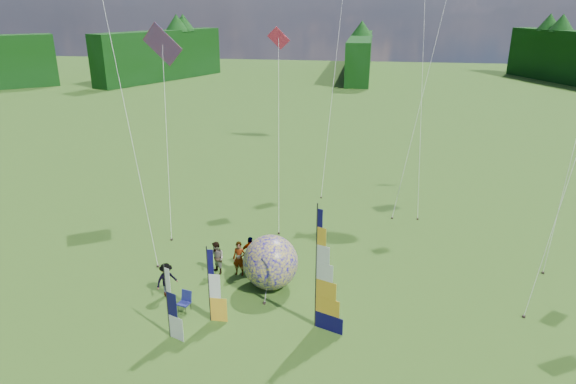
# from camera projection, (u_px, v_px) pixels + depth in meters

# --- Properties ---
(ground) EXTENTS (220.00, 220.00, 0.00)m
(ground) POSITION_uv_depth(u_px,v_px,m) (297.00, 357.00, 20.50)
(ground) COLOR #436520
(ground) RESTS_ON ground
(treeline_ring) EXTENTS (210.00, 210.00, 8.00)m
(treeline_ring) POSITION_uv_depth(u_px,v_px,m) (298.00, 268.00, 19.11)
(treeline_ring) COLOR #0B3308
(treeline_ring) RESTS_ON ground
(feather_banner_main) EXTENTS (1.42, 0.65, 5.56)m
(feather_banner_main) POSITION_uv_depth(u_px,v_px,m) (316.00, 270.00, 21.46)
(feather_banner_main) COLOR #0E0A4C
(feather_banner_main) RESTS_ON ground
(side_banner_left) EXTENTS (0.98, 0.10, 3.53)m
(side_banner_left) POSITION_uv_depth(u_px,v_px,m) (209.00, 286.00, 22.21)
(side_banner_left) COLOR gold
(side_banner_left) RESTS_ON ground
(side_banner_far) EXTENTS (0.94, 0.47, 3.30)m
(side_banner_far) POSITION_uv_depth(u_px,v_px,m) (167.00, 303.00, 21.17)
(side_banner_far) COLOR white
(side_banner_far) RESTS_ON ground
(bol_inflatable) EXTENTS (3.45, 3.45, 2.71)m
(bol_inflatable) POSITION_uv_depth(u_px,v_px,m) (271.00, 262.00, 25.08)
(bol_inflatable) COLOR #0A0091
(bol_inflatable) RESTS_ON ground
(spectator_a) EXTENTS (0.70, 0.48, 1.85)m
(spectator_a) POSITION_uv_depth(u_px,v_px,m) (239.00, 259.00, 26.36)
(spectator_a) COLOR #66594C
(spectator_a) RESTS_ON ground
(spectator_b) EXTENTS (0.94, 0.87, 1.78)m
(spectator_b) POSITION_uv_depth(u_px,v_px,m) (217.00, 258.00, 26.46)
(spectator_b) COLOR #66594C
(spectator_b) RESTS_ON ground
(spectator_c) EXTENTS (1.00, 1.13, 1.71)m
(spectator_c) POSITION_uv_depth(u_px,v_px,m) (167.00, 280.00, 24.47)
(spectator_c) COLOR #66594C
(spectator_c) RESTS_ON ground
(spectator_d) EXTENTS (1.12, 0.56, 1.84)m
(spectator_d) POSITION_uv_depth(u_px,v_px,m) (251.00, 253.00, 26.92)
(spectator_d) COLOR #66594C
(spectator_d) RESTS_ON ground
(camp_chair) EXTENTS (0.68, 0.68, 0.97)m
(camp_chair) POSITION_uv_depth(u_px,v_px,m) (184.00, 302.00, 23.34)
(camp_chair) COLOR navy
(camp_chair) RESTS_ON ground
(kite_whale) EXTENTS (8.55, 13.98, 22.06)m
(kite_whale) POSITION_uv_depth(u_px,v_px,m) (424.00, 38.00, 34.32)
(kite_whale) COLOR black
(kite_whale) RESTS_ON ground
(kite_rainbow_delta) EXTENTS (9.22, 12.79, 13.10)m
(kite_rainbow_delta) POSITION_uv_depth(u_px,v_px,m) (165.00, 119.00, 31.56)
(kite_rainbow_delta) COLOR red
(kite_rainbow_delta) RESTS_ON ground
(small_kite_red) EXTENTS (4.51, 11.40, 12.28)m
(small_kite_red) POSITION_uv_depth(u_px,v_px,m) (279.00, 120.00, 33.28)
(small_kite_red) COLOR #D82749
(small_kite_red) RESTS_ON ground
(small_kite_orange) EXTENTS (6.41, 9.58, 18.41)m
(small_kite_orange) POSITION_uv_depth(u_px,v_px,m) (428.00, 69.00, 33.35)
(small_kite_orange) COLOR #E64F00
(small_kite_orange) RESTS_ON ground
(small_kite_pink) EXTENTS (8.01, 8.65, 16.51)m
(small_kite_pink) POSITION_uv_depth(u_px,v_px,m) (125.00, 103.00, 27.20)
(small_kite_pink) COLOR #E62A7B
(small_kite_pink) RESTS_ON ground
(small_kite_green) EXTENTS (5.57, 13.45, 19.69)m
(small_kite_green) POSITION_uv_depth(u_px,v_px,m) (336.00, 51.00, 38.37)
(small_kite_green) COLOR green
(small_kite_green) RESTS_ON ground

